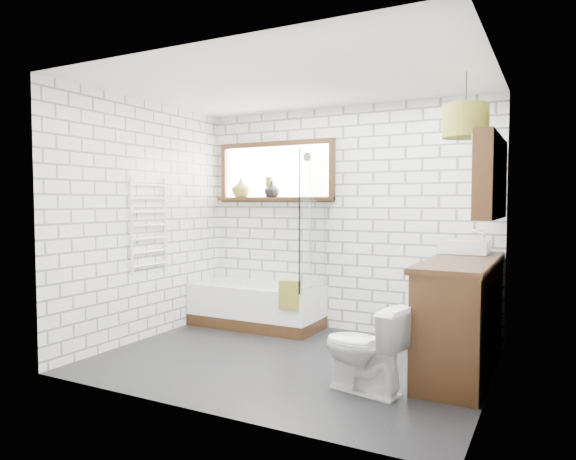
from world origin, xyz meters
The scene contains 22 objects.
floor centered at (0.00, 0.00, -0.01)m, with size 3.40×2.60×0.01m, color black.
ceiling centered at (0.00, 0.00, 2.50)m, with size 3.40×2.60×0.01m, color white.
wall_back centered at (0.00, 1.30, 1.25)m, with size 3.40×0.01×2.50m, color white.
wall_front centered at (0.00, -1.30, 1.25)m, with size 3.40×0.01×2.50m, color white.
wall_left centered at (-1.70, 0.00, 1.25)m, with size 0.01×2.60×2.50m, color white.
wall_right centered at (1.70, 0.00, 1.25)m, with size 0.01×2.60×2.50m, color white.
window centered at (-0.85, 1.26, 1.80)m, with size 1.52×0.16×0.68m, color black.
towel_radiator centered at (-1.66, 0.00, 1.20)m, with size 0.06×0.52×1.00m, color white.
mirror_cabinet centered at (1.62, 0.60, 1.65)m, with size 0.16×1.20×0.70m, color black.
shower_riser centered at (-0.40, 1.26, 1.35)m, with size 0.02×0.02×1.30m, color silver.
bathtub centered at (-0.94, 0.97, 0.24)m, with size 1.51×0.67×0.49m, color white.
shower_screen centered at (-0.20, 0.97, 1.24)m, with size 0.02×0.72×1.50m, color white.
towel_green centered at (-0.33, 0.63, 0.47)m, with size 0.23×0.06×0.31m, color olive.
towel_beige centered at (-0.33, 0.63, 0.47)m, with size 0.18×0.04×0.23m, color tan.
vanity centered at (1.43, 0.45, 0.48)m, with size 0.54×1.68×0.96m, color black.
basin centered at (1.37, 0.95, 1.02)m, with size 0.43×0.37×0.12m, color white.
tap centered at (1.53, 0.95, 1.10)m, with size 0.03×0.03×0.18m, color silver.
toilet centered at (0.86, -0.42, 0.34)m, with size 0.66×0.38×0.68m, color white.
vase_olive centered at (-1.31, 1.23, 1.60)m, with size 0.22×0.22×0.23m, color olive.
vase_dark centered at (-0.87, 1.23, 1.58)m, with size 0.18×0.18×0.19m, color black.
bottle centered at (-0.91, 1.23, 1.60)m, with size 0.08×0.08×0.24m, color olive.
pendant centered at (1.45, 0.32, 2.10)m, with size 0.37×0.37×0.27m, color olive.
Camera 1 is at (2.12, -4.08, 1.44)m, focal length 32.00 mm.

